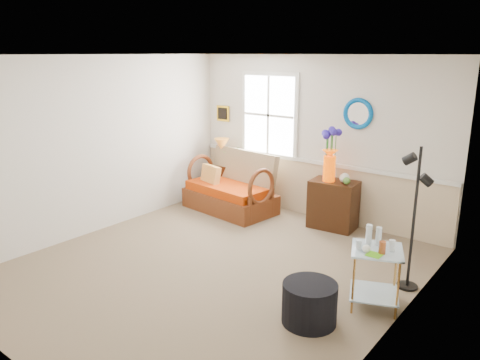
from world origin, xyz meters
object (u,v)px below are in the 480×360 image
Objects in this scene: loveseat at (230,182)px; cabinet at (333,204)px; ottoman at (310,303)px; lamp_stand at (224,182)px; side_table at (375,278)px; floor_lamp at (414,220)px.

loveseat is 1.81m from cabinet.
ottoman is (1.05, -2.54, -0.16)m from cabinet.
lamp_stand is 0.87× the size of cabinet.
loveseat is 0.69m from lamp_stand.
loveseat reaches higher than cabinet.
side_table is at bearing -57.43° from cabinet.
floor_lamp reaches higher than ottoman.
side_table is 0.82m from floor_lamp.
cabinet is (2.27, -0.10, 0.05)m from lamp_stand.
floor_lamp reaches higher than loveseat.
lamp_stand is at bearing 161.13° from floor_lamp.
side_table is 0.81m from ottoman.
loveseat is at bearing -174.44° from cabinet.
side_table is at bearing -18.48° from loveseat.
cabinet reaches higher than ottoman.
loveseat is at bearing 165.48° from floor_lamp.
ottoman is (-0.53, -1.34, -0.62)m from floor_lamp.
lamp_stand is 2.27m from cabinet.
lamp_stand is at bearing 152.34° from side_table.
cabinet is 0.45× the size of floor_lamp.
cabinet reaches higher than side_table.
loveseat is 2.06× the size of cabinet.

